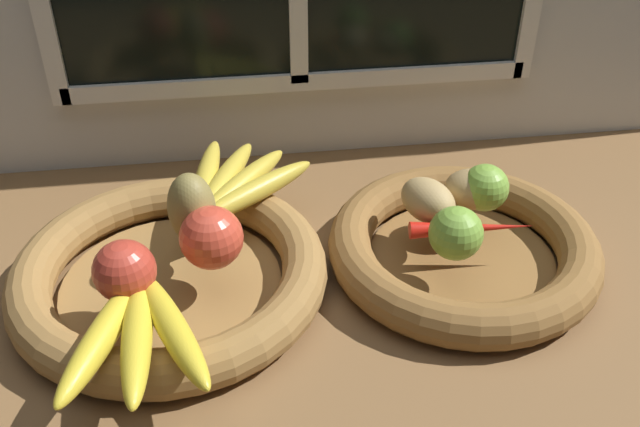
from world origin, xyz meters
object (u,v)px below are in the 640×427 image
object	(u,v)px
pear_brown	(192,209)
potato_back	(474,189)
apple_red_front	(124,271)
lime_far	(485,188)
fruit_bowl_left	(170,274)
fruit_bowl_right	(463,249)
banana_bunch_back	(230,185)
chili_pepper	(472,228)
apple_red_right	(211,238)
potato_oblong	(428,201)
lime_near	(456,233)
banana_bunch_front	(138,330)

from	to	relation	value
pear_brown	potato_back	distance (cm)	33.21
apple_red_front	lime_far	world-z (taller)	apple_red_front
fruit_bowl_left	potato_back	xyz separation A→B (cm)	(36.19, 4.78, 5.08)
fruit_bowl_right	banana_bunch_back	distance (cm)	29.15
lime_far	chili_pepper	world-z (taller)	lime_far
apple_red_right	potato_oblong	xyz separation A→B (cm)	(24.98, 5.06, -0.98)
lime_far	potato_back	bearing A→B (deg)	152.74
lime_near	lime_far	world-z (taller)	lime_near
lime_far	chili_pepper	bearing A→B (deg)	-119.89
fruit_bowl_left	potato_oblong	size ratio (longest dim) A/B	4.72
chili_pepper	apple_red_front	bearing A→B (deg)	-168.16
banana_bunch_back	fruit_bowl_left	bearing A→B (deg)	-123.45
apple_red_right	lime_near	bearing A→B (deg)	-4.81
banana_bunch_front	potato_back	world-z (taller)	potato_back
fruit_bowl_right	potato_oblong	bearing A→B (deg)	142.13
pear_brown	apple_red_right	bearing A→B (deg)	-65.59
apple_red_right	potato_back	xyz separation A→B (cm)	(31.06, 6.80, -1.07)
potato_oblong	lime_far	distance (cm)	7.29
lime_near	lime_far	distance (cm)	10.39
apple_red_right	chili_pepper	distance (cm)	29.29
fruit_bowl_left	apple_red_right	size ratio (longest dim) A/B	5.17
fruit_bowl_left	potato_back	distance (cm)	36.86
apple_red_right	banana_bunch_front	world-z (taller)	apple_red_right
fruit_bowl_left	pear_brown	bearing A→B (deg)	37.22
fruit_bowl_left	banana_bunch_front	distance (cm)	13.63
fruit_bowl_left	lime_near	size ratio (longest dim) A/B	5.96
banana_bunch_back	lime_far	size ratio (longest dim) A/B	3.48
apple_red_right	chili_pepper	size ratio (longest dim) A/B	0.48
lime_near	chili_pepper	xyz separation A→B (cm)	(3.09, 3.21, -1.97)
banana_bunch_front	apple_red_front	bearing A→B (deg)	102.51
fruit_bowl_right	apple_red_right	bearing A→B (deg)	-176.00
banana_bunch_back	lime_near	distance (cm)	28.41
pear_brown	potato_oblong	distance (cm)	27.05
apple_red_front	chili_pepper	world-z (taller)	apple_red_front
pear_brown	potato_oblong	bearing A→B (deg)	1.41
banana_bunch_front	potato_back	xyz separation A→B (cm)	(38.28, 17.60, 0.94)
chili_pepper	banana_bunch_back	bearing A→B (deg)	159.67
potato_oblong	lime_near	distance (cm)	7.36
apple_red_front	banana_bunch_front	size ratio (longest dim) A/B	0.33
banana_bunch_back	lime_far	xyz separation A→B (cm)	(29.86, -7.05, 1.49)
apple_red_right	banana_bunch_front	xyz separation A→B (cm)	(-7.22, -10.79, -2.00)
banana_bunch_front	lime_far	world-z (taller)	lime_far
banana_bunch_back	chili_pepper	world-z (taller)	banana_bunch_back
apple_red_front	pear_brown	size ratio (longest dim) A/B	0.74
chili_pepper	lime_near	bearing A→B (deg)	-129.66
pear_brown	lime_near	distance (cm)	28.87
potato_back	fruit_bowl_left	bearing A→B (deg)	-172.48
banana_bunch_back	apple_red_front	bearing A→B (deg)	-122.45
apple_red_front	banana_bunch_back	bearing A→B (deg)	57.55
fruit_bowl_right	pear_brown	distance (cm)	31.76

